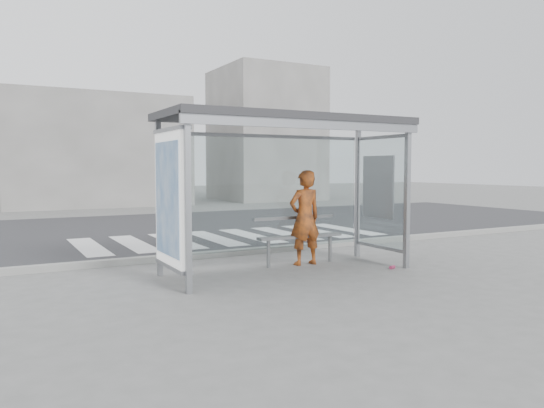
# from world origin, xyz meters

# --- Properties ---
(ground) EXTENTS (80.00, 80.00, 0.00)m
(ground) POSITION_xyz_m (0.00, 0.00, 0.00)
(ground) COLOR #60605E
(ground) RESTS_ON ground
(road) EXTENTS (30.00, 10.00, 0.01)m
(road) POSITION_xyz_m (0.00, 7.00, 0.00)
(road) COLOR #2C2C2F
(road) RESTS_ON ground
(curb) EXTENTS (30.00, 0.18, 0.12)m
(curb) POSITION_xyz_m (0.00, 1.95, 0.06)
(curb) COLOR gray
(curb) RESTS_ON ground
(crosswalk) EXTENTS (7.55, 3.00, 0.00)m
(crosswalk) POSITION_xyz_m (1.00, 4.50, 0.00)
(crosswalk) COLOR silver
(crosswalk) RESTS_ON ground
(bus_shelter) EXTENTS (4.25, 1.65, 2.62)m
(bus_shelter) POSITION_xyz_m (-0.37, 0.06, 1.98)
(bus_shelter) COLOR gray
(bus_shelter) RESTS_ON ground
(building_center) EXTENTS (8.00, 5.00, 5.00)m
(building_center) POSITION_xyz_m (0.00, 18.00, 2.50)
(building_center) COLOR slate
(building_center) RESTS_ON ground
(building_right) EXTENTS (5.00, 5.00, 7.00)m
(building_right) POSITION_xyz_m (9.00, 18.00, 3.50)
(building_right) COLOR slate
(building_right) RESTS_ON ground
(person) EXTENTS (0.63, 0.42, 1.71)m
(person) POSITION_xyz_m (0.60, 0.42, 0.86)
(person) COLOR orange
(person) RESTS_ON ground
(bench) EXTENTS (1.68, 0.31, 0.87)m
(bench) POSITION_xyz_m (0.54, 0.50, 0.52)
(bench) COLOR slate
(bench) RESTS_ON ground
(soda_can) EXTENTS (0.13, 0.10, 0.06)m
(soda_can) POSITION_xyz_m (1.72, -0.66, 0.03)
(soda_can) COLOR #E14277
(soda_can) RESTS_ON ground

